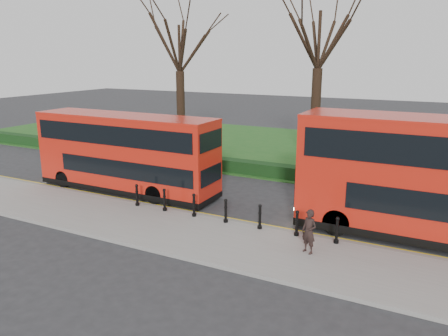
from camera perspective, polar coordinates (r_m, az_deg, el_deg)
The scene contains 12 objects.
ground at distance 20.64m, azimuth -1.70°, elevation -5.56°, with size 120.00×120.00×0.00m, color #28282B.
pavement at distance 18.23m, azimuth -6.30°, elevation -8.17°, with size 60.00×4.00×0.15m, color gray.
kerb at distance 19.80m, azimuth -3.10°, elevation -6.23°, with size 60.00×0.25×0.16m, color slate.
grass_verge at distance 34.06m, azimuth 10.57°, elevation 2.27°, with size 60.00×18.00×0.06m, color #1D521B.
hedge at distance 26.41m, azimuth 5.43°, elevation -0.23°, with size 60.00×0.90×0.80m, color black.
yellow_line_outer at distance 20.07m, azimuth -2.67°, elevation -6.15°, with size 60.00×0.10×0.01m, color yellow.
yellow_line_inner at distance 20.23m, azimuth -2.38°, elevation -5.97°, with size 60.00×0.10×0.01m, color yellow.
tree_left at distance 32.11m, azimuth -5.87°, elevation 15.90°, with size 6.98×6.98×10.90m.
tree_mid at distance 28.00m, azimuth 12.36°, elevation 16.79°, with size 7.36×7.36×11.51m.
bollard_row at distance 18.66m, azimuth 0.22°, elevation -5.64°, with size 9.59×0.15×1.00m.
bus_lead at distance 23.58m, azimuth -12.74°, elevation 1.85°, with size 10.31×2.37×4.10m.
pedestrian at distance 16.05m, azimuth 11.05°, elevation -8.15°, with size 0.59×0.39×1.63m, color black.
Camera 1 is at (9.40, -16.97, 7.05)m, focal length 35.00 mm.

